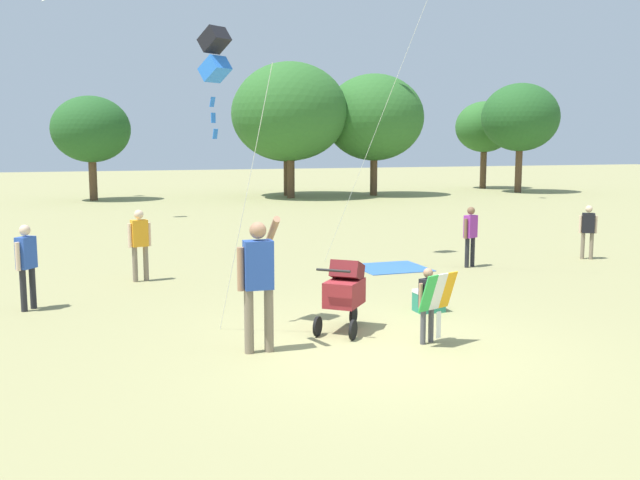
{
  "coord_description": "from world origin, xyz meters",
  "views": [
    {
      "loc": [
        -3.65,
        -8.3,
        2.69
      ],
      "look_at": [
        -0.36,
        1.16,
        1.3
      ],
      "focal_mm": 39.9,
      "sensor_mm": 36.0,
      "label": 1
    }
  ],
  "objects": [
    {
      "name": "ground_plane",
      "position": [
        0.0,
        0.0,
        0.0
      ],
      "size": [
        120.0,
        120.0,
        0.0
      ],
      "primitive_type": "plane",
      "color": "#938E5B"
    },
    {
      "name": "treeline_distant",
      "position": [
        4.74,
        25.22,
        3.93
      ],
      "size": [
        43.97,
        7.11,
        6.41
      ],
      "color": "brown",
      "rests_on": "ground"
    },
    {
      "name": "child_with_butterfly_kite",
      "position": [
        0.77,
        -0.04,
        0.62
      ],
      "size": [
        0.6,
        0.46,
        1.03
      ],
      "color": "#4C4C51",
      "rests_on": "ground"
    },
    {
      "name": "person_adult_flyer",
      "position": [
        -1.48,
        0.33,
        1.02
      ],
      "size": [
        0.56,
        0.51,
        1.77
      ],
      "color": "#7F705B",
      "rests_on": "ground"
    },
    {
      "name": "stroller",
      "position": [
        -0.07,
        0.94,
        0.61
      ],
      "size": [
        0.93,
        1.02,
        1.03
      ],
      "color": "black",
      "rests_on": "ground"
    },
    {
      "name": "kite_adult_black",
      "position": [
        -1.73,
        1.63,
        3.86
      ],
      "size": [
        0.74,
        1.4,
        4.25
      ],
      "color": "black",
      "rests_on": "ground"
    },
    {
      "name": "person_red_shirt",
      "position": [
        -2.49,
        5.64,
        0.82
      ],
      "size": [
        0.44,
        0.24,
        1.39
      ],
      "color": "#7F705B",
      "rests_on": "ground"
    },
    {
      "name": "person_sitting_far",
      "position": [
        -4.41,
        3.8,
        0.82
      ],
      "size": [
        0.33,
        0.37,
        1.38
      ],
      "color": "#232328",
      "rests_on": "ground"
    },
    {
      "name": "person_couple_left",
      "position": [
        4.37,
        4.94,
        0.77
      ],
      "size": [
        0.39,
        0.27,
        1.31
      ],
      "color": "#232328",
      "rests_on": "ground"
    },
    {
      "name": "person_kid_running",
      "position": [
        7.47,
        4.96,
        0.73
      ],
      "size": [
        0.35,
        0.28,
        1.24
      ],
      "color": "#7F705B",
      "rests_on": "ground"
    },
    {
      "name": "picnic_blanket",
      "position": [
        2.72,
        5.37,
        0.01
      ],
      "size": [
        1.44,
        1.36,
        0.02
      ],
      "primitive_type": "cube",
      "rotation": [
        0.0,
        0.0,
        0.0
      ],
      "color": "#3366B2",
      "rests_on": "ground"
    },
    {
      "name": "cooler_box",
      "position": [
        1.63,
        1.59,
        0.18
      ],
      "size": [
        0.45,
        0.33,
        0.35
      ],
      "color": "#288466",
      "rests_on": "ground"
    }
  ]
}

